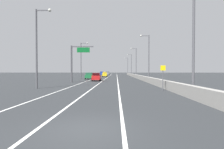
{
  "coord_description": "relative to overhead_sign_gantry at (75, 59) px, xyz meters",
  "views": [
    {
      "loc": [
        1.22,
        -7.27,
        2.37
      ],
      "look_at": [
        0.18,
        35.13,
        1.48
      ],
      "focal_mm": 28.94,
      "sensor_mm": 36.0,
      "label": 1
    }
  ],
  "objects": [
    {
      "name": "speed_advisory_sign",
      "position": [
        14.06,
        -14.99,
        -2.96
      ],
      "size": [
        0.6,
        0.11,
        3.0
      ],
      "color": "#4C4C51",
      "rests_on": "ground_plane"
    },
    {
      "name": "car_blue_2",
      "position": [
        0.84,
        56.8,
        -3.74
      ],
      "size": [
        1.96,
        4.52,
        1.97
      ],
      "color": "#1E389E",
      "rests_on": "ground_plane"
    },
    {
      "name": "lamp_post_right_second",
      "position": [
        15.6,
        4.53,
        1.29
      ],
      "size": [
        2.14,
        0.44,
        10.53
      ],
      "color": "#4C4C51",
      "rests_on": "ground_plane"
    },
    {
      "name": "lamp_post_right_third",
      "position": [
        15.3,
        28.2,
        1.29
      ],
      "size": [
        2.14,
        0.44,
        10.53
      ],
      "color": "#4C4C51",
      "rests_on": "ground_plane"
    },
    {
      "name": "ground_plane",
      "position": [
        7.26,
        34.51,
        -4.73
      ],
      "size": [
        320.0,
        320.0,
        0.0
      ],
      "primitive_type": "plane",
      "color": "#26282B"
    },
    {
      "name": "car_red_3",
      "position": [
        3.88,
        4.76,
        -3.79
      ],
      "size": [
        1.87,
        4.25,
        1.87
      ],
      "color": "red",
      "rests_on": "ground_plane"
    },
    {
      "name": "overhead_sign_gantry",
      "position": [
        0.0,
        0.0,
        0.0
      ],
      "size": [
        4.68,
        0.36,
        7.5
      ],
      "color": "#47474C",
      "rests_on": "ground_plane"
    },
    {
      "name": "lamp_post_left_mid",
      "position": [
        -1.55,
        15.26,
        1.29
      ],
      "size": [
        2.14,
        0.44,
        10.53
      ],
      "color": "#4C4C51",
      "rests_on": "ground_plane"
    },
    {
      "name": "jersey_barrier_right",
      "position": [
        14.96,
        10.51,
        -4.18
      ],
      "size": [
        0.6,
        120.0,
        1.1
      ],
      "primitive_type": "cube",
      "color": "gray",
      "rests_on": "ground_plane"
    },
    {
      "name": "car_green_0",
      "position": [
        0.93,
        13.76,
        -3.8
      ],
      "size": [
        2.1,
        4.78,
        1.85
      ],
      "color": "#196033",
      "rests_on": "ground_plane"
    },
    {
      "name": "lane_stripe_right",
      "position": [
        8.76,
        25.51,
        -4.73
      ],
      "size": [
        0.16,
        130.0,
        0.0
      ],
      "primitive_type": "cube",
      "color": "silver",
      "rests_on": "ground_plane"
    },
    {
      "name": "lamp_post_right_fourth",
      "position": [
        15.52,
        51.88,
        1.29
      ],
      "size": [
        2.14,
        0.44,
        10.53
      ],
      "color": "#4C4C51",
      "rests_on": "ground_plane"
    },
    {
      "name": "lane_stripe_left",
      "position": [
        1.76,
        25.51,
        -4.73
      ],
      "size": [
        0.16,
        130.0,
        0.0
      ],
      "primitive_type": "cube",
      "color": "silver",
      "rests_on": "ground_plane"
    },
    {
      "name": "lamp_post_right_fifth",
      "position": [
        15.23,
        75.56,
        1.29
      ],
      "size": [
        2.14,
        0.44,
        10.53
      ],
      "color": "#4C4C51",
      "rests_on": "ground_plane"
    },
    {
      "name": "lamp_post_right_near",
      "position": [
        15.66,
        -19.15,
        1.29
      ],
      "size": [
        2.14,
        0.44,
        10.53
      ],
      "color": "#4C4C51",
      "rests_on": "ground_plane"
    },
    {
      "name": "car_yellow_4",
      "position": [
        3.93,
        33.24,
        -3.76
      ],
      "size": [
        1.91,
        4.57,
        1.94
      ],
      "color": "gold",
      "rests_on": "ground_plane"
    },
    {
      "name": "lane_stripe_center",
      "position": [
        5.26,
        25.51,
        -4.73
      ],
      "size": [
        0.16,
        130.0,
        0.0
      ],
      "primitive_type": "cube",
      "color": "silver",
      "rests_on": "ground_plane"
    },
    {
      "name": "lamp_post_left_near",
      "position": [
        -1.84,
        -13.15,
        1.29
      ],
      "size": [
        2.14,
        0.44,
        10.53
      ],
      "color": "#4C4C51",
      "rests_on": "ground_plane"
    },
    {
      "name": "car_gray_1",
      "position": [
        3.73,
        57.9,
        -3.72
      ],
      "size": [
        1.97,
        4.3,
        2.02
      ],
      "color": "slate",
      "rests_on": "ground_plane"
    }
  ]
}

